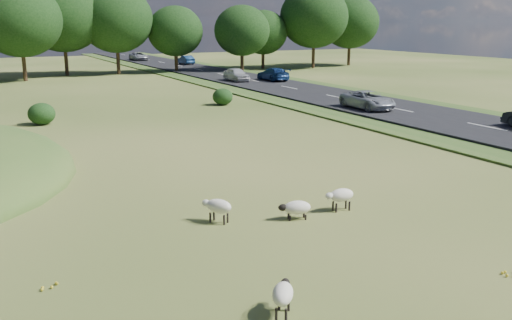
{
  "coord_description": "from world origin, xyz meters",
  "views": [
    {
      "loc": [
        -8.36,
        -16.22,
        6.53
      ],
      "look_at": [
        2.0,
        4.0,
        1.0
      ],
      "focal_mm": 40.0,
      "sensor_mm": 36.0,
      "label": 1
    }
  ],
  "objects_px": {
    "sheep_0": "(218,206)",
    "car_0": "(236,74)",
    "car_3": "(186,60)",
    "car_1": "(368,100)",
    "car_2": "(139,56)",
    "sheep_3": "(283,294)",
    "sheep_2": "(341,195)",
    "sheep_1": "(296,208)",
    "car_6": "(273,74)"
  },
  "relations": [
    {
      "from": "sheep_0",
      "to": "car_0",
      "type": "distance_m",
      "value": 44.15
    },
    {
      "from": "sheep_0",
      "to": "car_3",
      "type": "bearing_deg",
      "value": -54.26
    },
    {
      "from": "car_1",
      "to": "car_2",
      "type": "relative_size",
      "value": 0.96
    },
    {
      "from": "sheep_3",
      "to": "car_1",
      "type": "height_order",
      "value": "car_1"
    },
    {
      "from": "sheep_3",
      "to": "car_0",
      "type": "height_order",
      "value": "car_0"
    },
    {
      "from": "sheep_3",
      "to": "car_2",
      "type": "height_order",
      "value": "car_2"
    },
    {
      "from": "sheep_3",
      "to": "sheep_2",
      "type": "bearing_deg",
      "value": -8.17
    },
    {
      "from": "sheep_2",
      "to": "car_2",
      "type": "xyz_separation_m",
      "value": [
        15.03,
        78.67,
        0.37
      ]
    },
    {
      "from": "sheep_1",
      "to": "car_1",
      "type": "distance_m",
      "value": 24.58
    },
    {
      "from": "car_2",
      "to": "car_3",
      "type": "distance_m",
      "value": 12.87
    },
    {
      "from": "car_1",
      "to": "sheep_2",
      "type": "bearing_deg",
      "value": -130.19
    },
    {
      "from": "car_0",
      "to": "car_1",
      "type": "height_order",
      "value": "car_0"
    },
    {
      "from": "car_1",
      "to": "car_2",
      "type": "bearing_deg",
      "value": 90.0
    },
    {
      "from": "car_1",
      "to": "car_6",
      "type": "xyz_separation_m",
      "value": [
        3.8,
        21.41,
        0.04
      ]
    },
    {
      "from": "car_0",
      "to": "car_2",
      "type": "relative_size",
      "value": 0.85
    },
    {
      "from": "sheep_3",
      "to": "car_1",
      "type": "xyz_separation_m",
      "value": [
        20.53,
        23.3,
        0.37
      ]
    },
    {
      "from": "car_0",
      "to": "car_2",
      "type": "height_order",
      "value": "car_0"
    },
    {
      "from": "sheep_1",
      "to": "sheep_2",
      "type": "xyz_separation_m",
      "value": [
        1.87,
        0.06,
        0.15
      ]
    },
    {
      "from": "car_0",
      "to": "car_3",
      "type": "relative_size",
      "value": 1.05
    },
    {
      "from": "car_0",
      "to": "car_3",
      "type": "bearing_deg",
      "value": 81.63
    },
    {
      "from": "sheep_1",
      "to": "car_1",
      "type": "height_order",
      "value": "car_1"
    },
    {
      "from": "sheep_0",
      "to": "sheep_1",
      "type": "bearing_deg",
      "value": -145.21
    },
    {
      "from": "car_0",
      "to": "car_6",
      "type": "height_order",
      "value": "car_0"
    },
    {
      "from": "car_0",
      "to": "car_6",
      "type": "xyz_separation_m",
      "value": [
        3.8,
        -1.34,
        -0.02
      ]
    },
    {
      "from": "sheep_0",
      "to": "car_2",
      "type": "height_order",
      "value": "car_2"
    },
    {
      "from": "sheep_1",
      "to": "car_2",
      "type": "height_order",
      "value": "car_2"
    },
    {
      "from": "car_2",
      "to": "car_6",
      "type": "height_order",
      "value": "car_6"
    },
    {
      "from": "sheep_0",
      "to": "sheep_3",
      "type": "distance_m",
      "value": 6.48
    },
    {
      "from": "sheep_0",
      "to": "car_1",
      "type": "bearing_deg",
      "value": -83.64
    },
    {
      "from": "car_0",
      "to": "car_3",
      "type": "distance_m",
      "value": 26.12
    },
    {
      "from": "sheep_2",
      "to": "sheep_1",
      "type": "bearing_deg",
      "value": 5.7
    },
    {
      "from": "car_6",
      "to": "car_2",
      "type": "bearing_deg",
      "value": -84.5
    },
    {
      "from": "car_1",
      "to": "car_3",
      "type": "xyz_separation_m",
      "value": [
        3.8,
        48.59,
        -0.0
      ]
    },
    {
      "from": "sheep_0",
      "to": "car_0",
      "type": "relative_size",
      "value": 0.27
    },
    {
      "from": "car_3",
      "to": "sheep_0",
      "type": "bearing_deg",
      "value": 70.52
    },
    {
      "from": "sheep_1",
      "to": "sheep_2",
      "type": "distance_m",
      "value": 1.87
    },
    {
      "from": "car_0",
      "to": "car_3",
      "type": "xyz_separation_m",
      "value": [
        3.8,
        25.84,
        -0.06
      ]
    },
    {
      "from": "car_2",
      "to": "car_1",
      "type": "bearing_deg",
      "value": -90.0
    },
    {
      "from": "sheep_0",
      "to": "sheep_2",
      "type": "bearing_deg",
      "value": -136.02
    },
    {
      "from": "sheep_0",
      "to": "car_6",
      "type": "xyz_separation_m",
      "value": [
        23.17,
        38.34,
        0.38
      ]
    },
    {
      "from": "sheep_1",
      "to": "sheep_2",
      "type": "height_order",
      "value": "sheep_2"
    },
    {
      "from": "car_0",
      "to": "car_2",
      "type": "bearing_deg",
      "value": 90.0
    },
    {
      "from": "sheep_0",
      "to": "sheep_2",
      "type": "xyz_separation_m",
      "value": [
        4.34,
        -0.86,
        -0.0
      ]
    },
    {
      "from": "car_1",
      "to": "car_2",
      "type": "height_order",
      "value": "car_2"
    },
    {
      "from": "sheep_2",
      "to": "car_3",
      "type": "height_order",
      "value": "car_3"
    },
    {
      "from": "sheep_0",
      "to": "car_3",
      "type": "height_order",
      "value": "car_3"
    },
    {
      "from": "car_0",
      "to": "car_1",
      "type": "distance_m",
      "value": 22.75
    },
    {
      "from": "car_2",
      "to": "car_6",
      "type": "bearing_deg",
      "value": -84.5
    },
    {
      "from": "sheep_2",
      "to": "sheep_3",
      "type": "distance_m",
      "value": 7.79
    },
    {
      "from": "sheep_1",
      "to": "car_3",
      "type": "xyz_separation_m",
      "value": [
        20.7,
        66.44,
        0.49
      ]
    }
  ]
}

